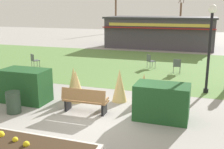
# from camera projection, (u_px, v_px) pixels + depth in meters

# --- Properties ---
(ground_plane) EXTENTS (80.00, 80.00, 0.00)m
(ground_plane) POSITION_uv_depth(u_px,v_px,m) (94.00, 119.00, 9.54)
(ground_plane) COLOR #999691
(lawn_patch) EXTENTS (36.00, 12.00, 0.01)m
(lawn_patch) POSITION_uv_depth(u_px,v_px,m) (148.00, 66.00, 18.40)
(lawn_patch) COLOR #5B8442
(lawn_patch) RESTS_ON ground_plane
(park_bench) EXTENTS (1.71, 0.56, 0.95)m
(park_bench) POSITION_uv_depth(u_px,v_px,m) (85.00, 100.00, 9.99)
(park_bench) COLOR olive
(park_bench) RESTS_ON ground_plane
(hedge_left) EXTENTS (1.90, 1.10, 1.37)m
(hedge_left) POSITION_uv_depth(u_px,v_px,m) (26.00, 86.00, 11.16)
(hedge_left) COLOR #1E4C23
(hedge_left) RESTS_ON ground_plane
(hedge_right) EXTENTS (1.85, 1.10, 1.25)m
(hedge_right) POSITION_uv_depth(u_px,v_px,m) (162.00, 102.00, 9.39)
(hedge_right) COLOR #1E4C23
(hedge_right) RESTS_ON ground_plane
(ornamental_grass_behind_left) EXTENTS (0.62, 0.62, 1.37)m
(ornamental_grass_behind_left) POSITION_uv_depth(u_px,v_px,m) (120.00, 85.00, 11.18)
(ornamental_grass_behind_left) COLOR tan
(ornamental_grass_behind_left) RESTS_ON ground_plane
(ornamental_grass_behind_right) EXTENTS (0.70, 0.70, 1.20)m
(ornamental_grass_behind_right) POSITION_uv_depth(u_px,v_px,m) (144.00, 88.00, 11.10)
(ornamental_grass_behind_right) COLOR tan
(ornamental_grass_behind_right) RESTS_ON ground_plane
(ornamental_grass_behind_center) EXTENTS (0.76, 0.76, 1.31)m
(ornamental_grass_behind_center) POSITION_uv_depth(u_px,v_px,m) (76.00, 86.00, 11.23)
(ornamental_grass_behind_center) COLOR tan
(ornamental_grass_behind_center) RESTS_ON ground_plane
(ornamental_grass_behind_far) EXTENTS (0.62, 0.62, 1.34)m
(ornamental_grass_behind_far) POSITION_uv_depth(u_px,v_px,m) (74.00, 83.00, 11.64)
(ornamental_grass_behind_far) COLOR tan
(ornamental_grass_behind_far) RESTS_ON ground_plane
(lamppost_mid) EXTENTS (0.36, 0.36, 3.93)m
(lamppost_mid) POSITION_uv_depth(u_px,v_px,m) (210.00, 38.00, 11.90)
(lamppost_mid) COLOR black
(lamppost_mid) RESTS_ON ground_plane
(trash_bin) EXTENTS (0.52, 0.52, 0.82)m
(trash_bin) POSITION_uv_depth(u_px,v_px,m) (13.00, 102.00, 10.00)
(trash_bin) COLOR #2D4233
(trash_bin) RESTS_ON ground_plane
(food_kiosk) EXTENTS (10.46, 5.16, 2.99)m
(food_kiosk) POSITION_uv_depth(u_px,v_px,m) (160.00, 32.00, 26.98)
(food_kiosk) COLOR #47424C
(food_kiosk) RESTS_ON ground_plane
(cafe_chair_west) EXTENTS (0.48, 0.48, 0.89)m
(cafe_chair_west) POSITION_uv_depth(u_px,v_px,m) (177.00, 65.00, 16.04)
(cafe_chair_west) COLOR #4C5156
(cafe_chair_west) RESTS_ON ground_plane
(cafe_chair_east) EXTENTS (0.61, 0.61, 0.89)m
(cafe_chair_east) POSITION_uv_depth(u_px,v_px,m) (34.00, 59.00, 17.75)
(cafe_chair_east) COLOR #4C5156
(cafe_chair_east) RESTS_ON ground_plane
(cafe_chair_center) EXTENTS (0.62, 0.62, 0.89)m
(cafe_chair_center) POSITION_uv_depth(u_px,v_px,m) (150.00, 60.00, 17.54)
(cafe_chair_center) COLOR #4C5156
(cafe_chair_center) RESTS_ON ground_plane
(parked_car_west_slot) EXTENTS (4.33, 2.30, 1.20)m
(parked_car_west_slot) POSITION_uv_depth(u_px,v_px,m) (157.00, 34.00, 34.28)
(parked_car_west_slot) COLOR maroon
(parked_car_west_slot) RESTS_ON ground_plane
(tree_left_bg) EXTENTS (0.91, 0.96, 6.71)m
(tree_left_bg) POSITION_uv_depth(u_px,v_px,m) (116.00, 14.00, 43.04)
(tree_left_bg) COLOR brown
(tree_left_bg) RESTS_ON ground_plane
(tree_right_bg) EXTENTS (0.91, 0.96, 5.64)m
(tree_right_bg) POSITION_uv_depth(u_px,v_px,m) (180.00, 18.00, 39.64)
(tree_right_bg) COLOR brown
(tree_right_bg) RESTS_ON ground_plane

